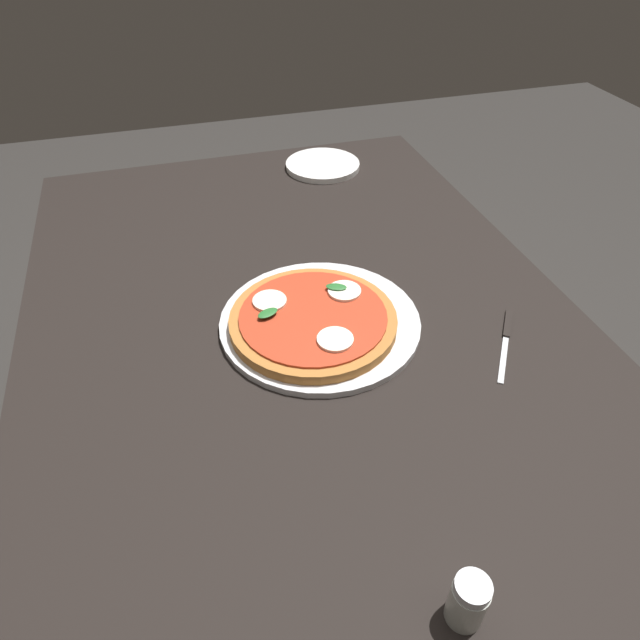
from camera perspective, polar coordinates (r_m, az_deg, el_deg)
ground_plane at (r=1.52m, az=-0.36°, el=-23.34°), size 6.00×6.00×0.00m
dining_table at (r=0.98m, az=-0.51°, el=-6.25°), size 1.53×0.94×0.73m
serving_tray at (r=0.95m, az=-0.00°, el=-0.18°), size 0.34×0.34×0.01m
pizza at (r=0.93m, az=-0.70°, el=0.03°), size 0.28×0.28×0.03m
plate_white at (r=1.47m, az=0.27°, el=15.39°), size 0.19×0.19×0.01m
knife at (r=0.98m, az=18.33°, el=-1.48°), size 0.15×0.11×0.01m
pepper_shaker at (r=0.66m, az=14.75°, el=-25.80°), size 0.04×0.04×0.07m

